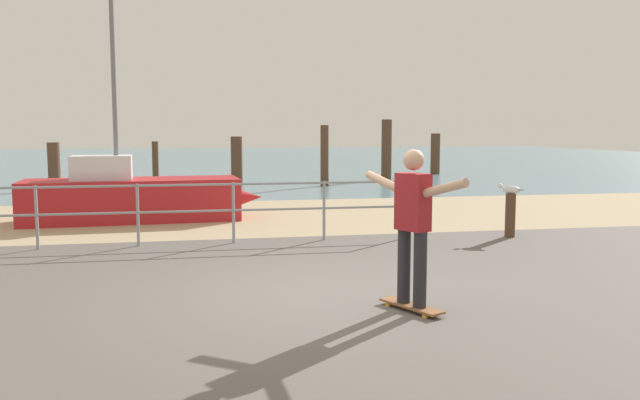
{
  "coord_description": "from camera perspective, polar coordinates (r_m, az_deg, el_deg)",
  "views": [
    {
      "loc": [
        -1.4,
        -7.32,
        1.94
      ],
      "look_at": [
        0.42,
        2.0,
        0.9
      ],
      "focal_mm": 36.35,
      "sensor_mm": 36.0,
      "label": 1
    }
  ],
  "objects": [
    {
      "name": "ground_plane",
      "position": [
        6.76,
        1.38,
        -10.44
      ],
      "size": [
        24.0,
        10.0,
        0.04
      ],
      "primitive_type": "cube",
      "color": "#605B56",
      "rests_on": "ground"
    },
    {
      "name": "beach_strip",
      "position": [
        14.52,
        -5.42,
        -1.45
      ],
      "size": [
        24.0,
        6.0,
        0.04
      ],
      "primitive_type": "cube",
      "color": "tan",
      "rests_on": "ground"
    },
    {
      "name": "sea_surface",
      "position": [
        42.39,
        -9.16,
        3.55
      ],
      "size": [
        72.0,
        50.0,
        0.04
      ],
      "primitive_type": "cube",
      "color": "slate",
      "rests_on": "ground"
    },
    {
      "name": "railing_fence",
      "position": [
        11.03,
        -15.77,
        -0.47
      ],
      "size": [
        9.43,
        0.05,
        1.05
      ],
      "color": "gray",
      "rests_on": "ground"
    },
    {
      "name": "sailboat",
      "position": [
        14.17,
        -15.52,
        0.3
      ],
      "size": [
        5.01,
        1.68,
        5.65
      ],
      "color": "#B21E23",
      "rests_on": "ground"
    },
    {
      "name": "skateboard",
      "position": [
        7.04,
        8.04,
        -9.24
      ],
      "size": [
        0.52,
        0.81,
        0.08
      ],
      "color": "brown",
      "rests_on": "ground"
    },
    {
      "name": "skateboarder",
      "position": [
        6.85,
        8.16,
        -1.56
      ],
      "size": [
        0.7,
        1.34,
        1.65
      ],
      "color": "#26262B",
      "rests_on": "skateboard"
    },
    {
      "name": "bollard_short",
      "position": [
        12.05,
        16.41,
        -1.35
      ],
      "size": [
        0.18,
        0.18,
        0.8
      ],
      "primitive_type": "cylinder",
      "color": "#513826",
      "rests_on": "ground"
    },
    {
      "name": "seagull",
      "position": [
        12.0,
        16.4,
        0.9
      ],
      "size": [
        0.4,
        0.36,
        0.18
      ],
      "color": "white",
      "rests_on": "bollard_short"
    },
    {
      "name": "groyne_post_0",
      "position": [
        22.11,
        -22.37,
        2.73
      ],
      "size": [
        0.38,
        0.38,
        1.53
      ],
      "primitive_type": "cylinder",
      "color": "#513826",
      "rests_on": "ground"
    },
    {
      "name": "groyne_post_1",
      "position": [
        25.44,
        -14.29,
        3.36
      ],
      "size": [
        0.24,
        0.24,
        1.48
      ],
      "primitive_type": "cylinder",
      "color": "#513826",
      "rests_on": "ground"
    },
    {
      "name": "groyne_post_2",
      "position": [
        22.75,
        -7.34,
        3.44
      ],
      "size": [
        0.4,
        0.4,
        1.69
      ],
      "primitive_type": "cylinder",
      "color": "#513826",
      "rests_on": "ground"
    },
    {
      "name": "groyne_post_3",
      "position": [
        22.04,
        0.4,
        3.91
      ],
      "size": [
        0.28,
        0.28,
        2.08
      ],
      "primitive_type": "cylinder",
      "color": "#513826",
      "rests_on": "ground"
    },
    {
      "name": "groyne_post_4",
      "position": [
        25.02,
        5.88,
        4.42
      ],
      "size": [
        0.39,
        0.39,
        2.31
      ],
      "primitive_type": "cylinder",
      "color": "#513826",
      "rests_on": "ground"
    },
    {
      "name": "groyne_post_5",
      "position": [
        28.24,
        10.12,
        4.01
      ],
      "size": [
        0.4,
        0.4,
        1.76
      ],
      "primitive_type": "cylinder",
      "color": "#513826",
      "rests_on": "ground"
    }
  ]
}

